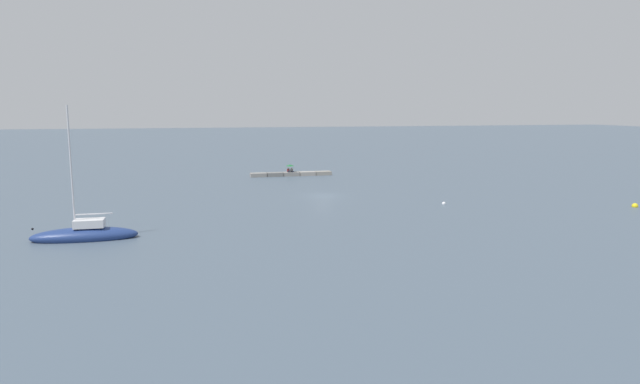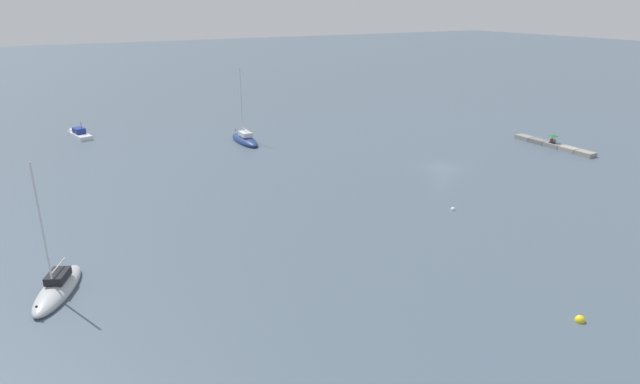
% 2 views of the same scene
% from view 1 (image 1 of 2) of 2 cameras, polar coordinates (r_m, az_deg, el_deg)
% --- Properties ---
extents(ground_plane, '(500.00, 500.00, 0.00)m').
position_cam_1_polar(ground_plane, '(69.13, 0.30, -0.42)').
color(ground_plane, '#475666').
extents(seawall_pier, '(13.30, 1.60, 0.62)m').
position_cam_1_polar(seawall_pier, '(89.86, -3.01, 1.88)').
color(seawall_pier, gray).
rests_on(seawall_pier, ground_plane).
extents(person_seated_grey_left, '(0.48, 0.66, 0.73)m').
position_cam_1_polar(person_seated_grey_left, '(89.75, -2.93, 2.23)').
color(person_seated_grey_left, '#1E2333').
rests_on(person_seated_grey_left, seawall_pier).
extents(person_seated_maroon_right, '(0.48, 0.66, 0.73)m').
position_cam_1_polar(person_seated_maroon_right, '(89.71, -3.29, 2.23)').
color(person_seated_maroon_right, '#1E2333').
rests_on(person_seated_maroon_right, seawall_pier).
extents(umbrella_open_green, '(1.39, 1.39, 1.30)m').
position_cam_1_polar(umbrella_open_green, '(89.65, -3.12, 2.78)').
color(umbrella_open_green, black).
rests_on(umbrella_open_green, seawall_pier).
extents(sailboat_navy_mid, '(8.63, 2.52, 11.63)m').
position_cam_1_polar(sailboat_navy_mid, '(50.41, -23.18, -4.08)').
color(sailboat_navy_mid, navy).
rests_on(sailboat_navy_mid, ground_plane).
extents(mooring_buoy_near, '(0.44, 0.44, 0.44)m').
position_cam_1_polar(mooring_buoy_near, '(64.78, 12.70, -1.19)').
color(mooring_buoy_near, white).
rests_on(mooring_buoy_near, ground_plane).
extents(mooring_buoy_mid, '(0.66, 0.66, 0.66)m').
position_cam_1_polar(mooring_buoy_mid, '(70.81, 29.82, -1.27)').
color(mooring_buoy_mid, yellow).
rests_on(mooring_buoy_mid, ground_plane).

